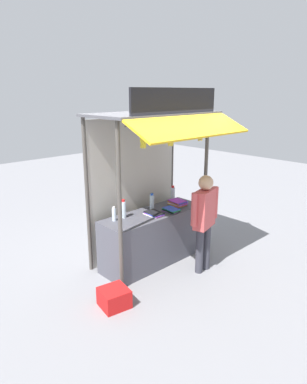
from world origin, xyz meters
TOP-DOWN VIEW (x-y plane):
  - ground_plane at (0.00, 0.00)m, footprint 20.00×20.00m
  - stall_counter at (0.00, 0.00)m, footprint 1.85×0.62m
  - stall_structure at (0.00, 0.14)m, footprint 2.05×1.53m
  - water_bottle_front_left at (0.69, 0.22)m, footprint 0.08×0.08m
  - water_bottle_front_right at (0.11, 0.16)m, footprint 0.08×0.08m
  - water_bottle_mid_right at (-0.68, 0.15)m, footprint 0.06×0.06m
  - water_bottle_left at (-0.49, 0.16)m, footprint 0.08×0.08m
  - magazine_stack_center at (0.55, -0.02)m, footprint 0.26×0.30m
  - magazine_stack_far_right at (0.25, -0.16)m, footprint 0.22×0.29m
  - magazine_stack_rear_center at (-0.07, -0.08)m, footprint 0.23×0.32m
  - banana_bunch_leftmost at (0.37, -0.41)m, footprint 0.10×0.10m
  - banana_bunch_inner_left at (-0.58, -0.41)m, footprint 0.10×0.10m
  - banana_bunch_rightmost at (0.61, -0.41)m, footprint 0.11×0.10m
  - banana_bunch_inner_right at (-0.05, -0.41)m, footprint 0.12×0.11m
  - vendor_person at (0.35, -0.77)m, footprint 0.59×0.30m
  - plastic_crate at (-1.26, -0.57)m, footprint 0.42×0.42m

SIDE VIEW (x-z plane):
  - ground_plane at x=0.00m, z-range 0.00..0.00m
  - plastic_crate at x=-1.26m, z-range 0.00..0.25m
  - stall_counter at x=0.00m, z-range 0.00..0.86m
  - magazine_stack_rear_center at x=-0.07m, z-range 0.86..0.91m
  - magazine_stack_far_right at x=0.25m, z-range 0.86..0.93m
  - magazine_stack_center at x=0.55m, z-range 0.86..0.96m
  - vendor_person at x=0.35m, z-range 0.16..1.72m
  - water_bottle_mid_right at x=-0.68m, z-range 0.86..1.08m
  - water_bottle_front_right at x=0.11m, z-range 0.86..1.13m
  - water_bottle_front_left at x=0.69m, z-range 0.86..1.14m
  - water_bottle_left at x=-0.49m, z-range 0.85..1.15m
  - stall_structure at x=0.00m, z-range 0.29..3.09m
  - banana_bunch_inner_right at x=-0.05m, z-range 1.92..2.24m
  - banana_bunch_rightmost at x=0.61m, z-range 1.94..2.25m
  - banana_bunch_inner_left at x=-0.58m, z-range 1.95..2.26m
  - banana_bunch_leftmost at x=0.37m, z-range 2.02..2.28m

